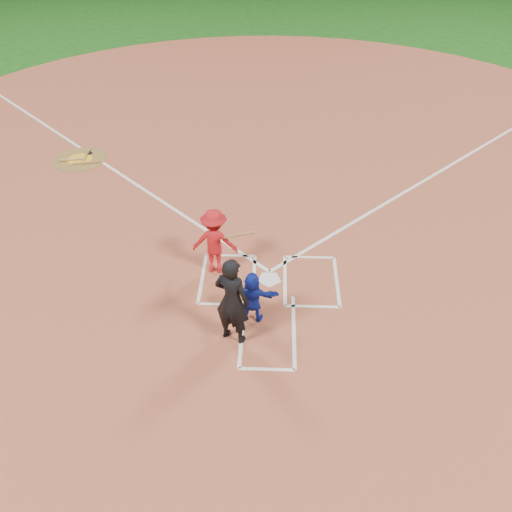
{
  "coord_description": "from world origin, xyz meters",
  "views": [
    {
      "loc": [
        0.06,
        -10.44,
        8.52
      ],
      "look_at": [
        -0.3,
        -0.4,
        1.0
      ],
      "focal_mm": 40.0,
      "sensor_mm": 36.0,
      "label": 1
    }
  ],
  "objects_px": {
    "umpire": "(232,301)",
    "on_deck_circle": "(80,159)",
    "catcher": "(252,297)",
    "home_plate": "(269,279)",
    "batter_at_plate": "(215,242)"
  },
  "relations": [
    {
      "from": "home_plate",
      "to": "catcher",
      "type": "xyz_separation_m",
      "value": [
        -0.35,
        -1.34,
        0.6
      ]
    },
    {
      "from": "home_plate",
      "to": "batter_at_plate",
      "type": "relative_size",
      "value": 0.36
    },
    {
      "from": "on_deck_circle",
      "to": "catcher",
      "type": "relative_size",
      "value": 1.4
    },
    {
      "from": "catcher",
      "to": "batter_at_plate",
      "type": "height_order",
      "value": "batter_at_plate"
    },
    {
      "from": "home_plate",
      "to": "umpire",
      "type": "bearing_deg",
      "value": 69.57
    },
    {
      "from": "on_deck_circle",
      "to": "catcher",
      "type": "xyz_separation_m",
      "value": [
        5.88,
        -7.27,
        0.6
      ]
    },
    {
      "from": "umpire",
      "to": "on_deck_circle",
      "type": "bearing_deg",
      "value": -31.89
    },
    {
      "from": "catcher",
      "to": "on_deck_circle",
      "type": "bearing_deg",
      "value": -46.14
    },
    {
      "from": "catcher",
      "to": "batter_at_plate",
      "type": "xyz_separation_m",
      "value": [
        -0.95,
        1.68,
        0.22
      ]
    },
    {
      "from": "on_deck_circle",
      "to": "catcher",
      "type": "bearing_deg",
      "value": -51.05
    },
    {
      "from": "catcher",
      "to": "umpire",
      "type": "xyz_separation_m",
      "value": [
        -0.37,
        -0.59,
        0.41
      ]
    },
    {
      "from": "home_plate",
      "to": "umpire",
      "type": "distance_m",
      "value": 2.3
    },
    {
      "from": "home_plate",
      "to": "catcher",
      "type": "height_order",
      "value": "catcher"
    },
    {
      "from": "home_plate",
      "to": "on_deck_circle",
      "type": "relative_size",
      "value": 0.35
    },
    {
      "from": "home_plate",
      "to": "on_deck_circle",
      "type": "bearing_deg",
      "value": -43.6
    }
  ]
}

